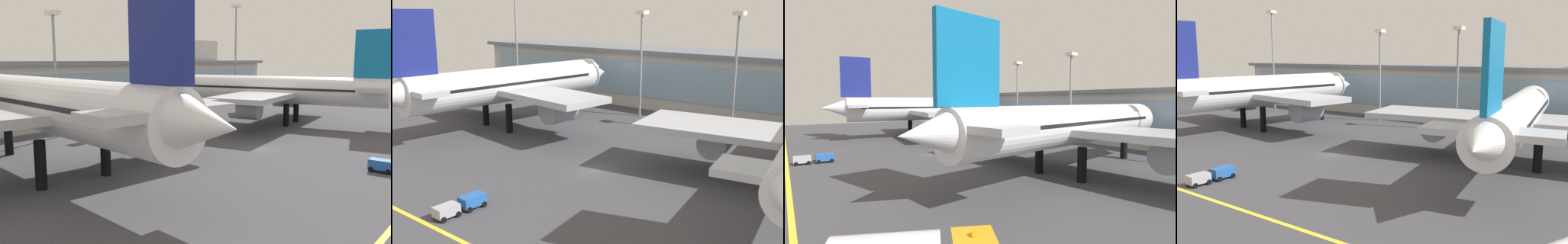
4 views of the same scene
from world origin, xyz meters
TOP-DOWN VIEW (x-y plane):
  - ground_plane at (0.00, 0.00)m, footprint 180.00×180.00m
  - taxiway_centreline_stripe at (0.00, -22.00)m, footprint 144.00×0.50m
  - terminal_building at (1.83, 42.65)m, footprint 126.25×14.00m
  - airliner_near_left at (-25.85, 9.57)m, footprint 40.79×48.63m
  - baggage_tug_near at (-2.70, -18.27)m, footprint 1.83×5.64m
  - apron_light_mast_west at (-43.88, 28.24)m, footprint 1.80×1.80m
  - apron_light_mast_centre at (-12.18, 30.64)m, footprint 1.80×1.80m
  - apron_light_mast_far_east at (6.57, 29.70)m, footprint 1.80×1.80m

SIDE VIEW (x-z plane):
  - ground_plane at x=0.00m, z-range 0.00..0.00m
  - taxiway_centreline_stripe at x=0.00m, z-range 0.00..0.01m
  - baggage_tug_near at x=-2.70m, z-range 0.09..1.49m
  - terminal_building at x=1.83m, z-range -2.12..15.28m
  - airliner_near_left at x=-25.85m, z-range -2.71..17.56m
  - apron_light_mast_far_east at x=6.57m, z-range 3.42..23.39m
  - apron_light_mast_centre at x=-12.18m, z-range 3.43..23.52m
  - apron_light_mast_west at x=-43.88m, z-range 3.75..29.50m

